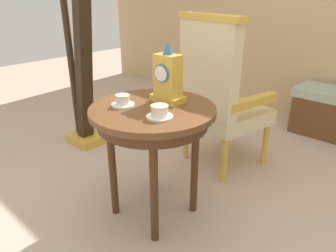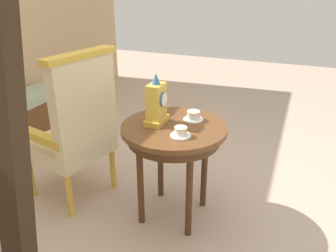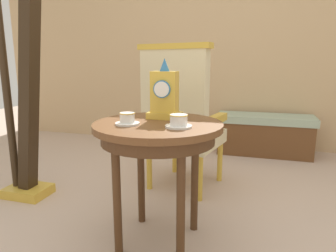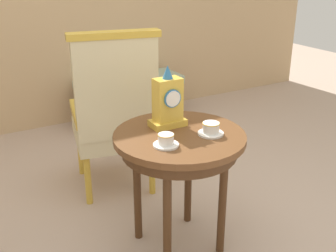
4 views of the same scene
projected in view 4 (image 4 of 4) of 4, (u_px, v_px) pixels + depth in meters
ground_plane at (189, 240)px, 2.44m from camera, size 10.00×10.00×0.00m
side_table at (179, 148)px, 2.18m from camera, size 0.69×0.69×0.70m
teacup_left at (166, 141)px, 2.00m from camera, size 0.13×0.13×0.06m
teacup_right at (211, 129)px, 2.13m from camera, size 0.13×0.13×0.06m
mantel_clock at (168, 102)px, 2.20m from camera, size 0.19×0.11×0.34m
armchair at (115, 112)px, 2.75m from camera, size 0.64×0.63×1.14m
window_bench at (130, 99)px, 4.17m from camera, size 1.04×0.40×0.44m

